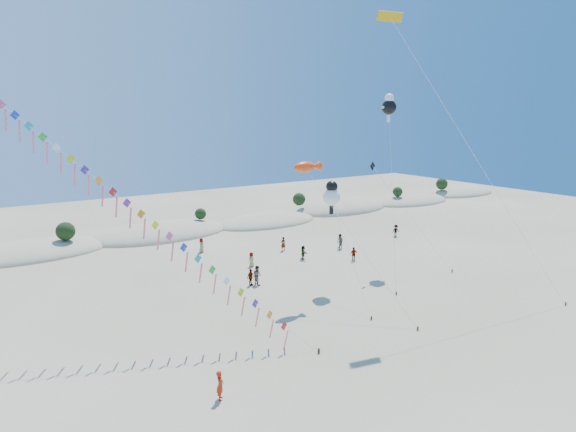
{
  "coord_description": "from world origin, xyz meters",
  "views": [
    {
      "loc": [
        -20.38,
        -17.34,
        15.83
      ],
      "look_at": [
        0.24,
        14.0,
        8.03
      ],
      "focal_mm": 30.0,
      "sensor_mm": 36.0,
      "label": 1
    }
  ],
  "objects": [
    {
      "name": "flyer_foreground",
      "position": [
        -10.0,
        5.45,
        0.87
      ],
      "size": [
        0.66,
        0.76,
        1.75
      ],
      "primitive_type": "imported",
      "rotation": [
        0.0,
        0.0,
        1.11
      ],
      "color": "#A9260D",
      "rests_on": "ground"
    },
    {
      "name": "kite_train",
      "position": [
        -13.08,
        17.44,
        11.29
      ],
      "size": [
        21.21,
        20.23,
        21.9
      ],
      "color": "#3F2D1E",
      "rests_on": "ground"
    },
    {
      "name": "beachgoers",
      "position": [
        9.75,
        25.65,
        0.85
      ],
      "size": [
        26.59,
        14.24,
        1.87
      ],
      "color": "slate",
      "rests_on": "ground"
    },
    {
      "name": "dark_kite",
      "position": [
        15.42,
        16.98,
        7.72
      ],
      "size": [
        6.91,
        5.79,
        11.35
      ],
      "color": "#3F2D1E",
      "rests_on": "ground"
    },
    {
      "name": "ground",
      "position": [
        0.0,
        0.0,
        0.0
      ],
      "size": [
        160.0,
        160.0,
        0.0
      ],
      "primitive_type": "plane",
      "color": "gray",
      "rests_on": "ground"
    },
    {
      "name": "dune_ridge",
      "position": [
        1.06,
        45.14,
        0.11
      ],
      "size": [
        145.3,
        11.49,
        5.57
      ],
      "color": "tan",
      "rests_on": "ground"
    },
    {
      "name": "cartoon_kite_low",
      "position": [
        7.24,
        17.25,
        8.67
      ],
      "size": [
        3.35,
        9.31,
        10.01
      ],
      "color": "#3F2D1E",
      "rests_on": "ground"
    },
    {
      "name": "fish_kite",
      "position": [
        4.08,
        16.71,
        11.48
      ],
      "size": [
        3.7,
        11.79,
        11.99
      ],
      "color": "#3F2D1E",
      "rests_on": "ground"
    },
    {
      "name": "cartoon_kite_high",
      "position": [
        17.83,
        20.95,
        16.93
      ],
      "size": [
        8.52,
        10.22,
        18.23
      ],
      "color": "#3F2D1E",
      "rests_on": "ground"
    },
    {
      "name": "parafoil_kite",
      "position": [
        9.55,
        12.47,
        23.18
      ],
      "size": [
        12.55,
        11.37,
        24.15
      ],
      "color": "#3F2D1E",
      "rests_on": "ground"
    }
  ]
}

